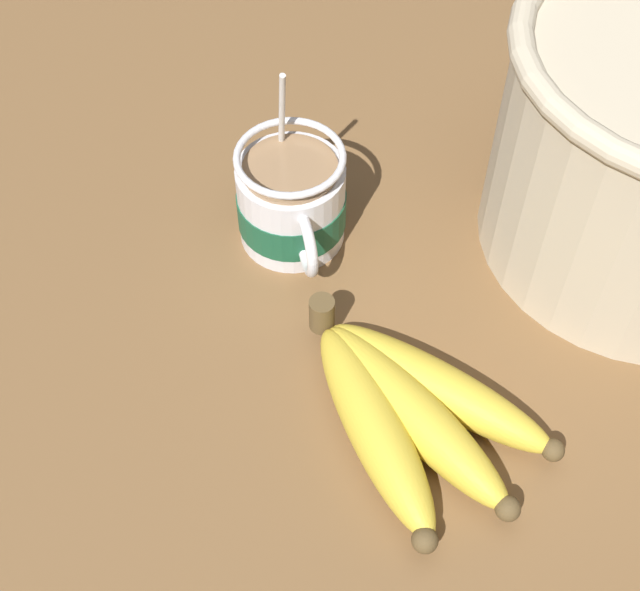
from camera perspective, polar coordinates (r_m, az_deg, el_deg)
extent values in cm
cube|color=brown|center=(74.49, 1.12, -0.58)|extent=(138.81, 138.81, 3.12)
cylinder|color=silver|center=(74.53, -1.84, 5.96)|extent=(8.97, 8.97, 7.68)
cylinder|color=#195638|center=(75.01, -1.82, 5.62)|extent=(9.17, 9.17, 3.19)
torus|color=silver|center=(70.52, -0.88, 3.25)|extent=(5.27, 0.90, 5.27)
cylinder|color=#997551|center=(71.69, -1.92, 8.10)|extent=(7.77, 7.77, 0.40)
torus|color=silver|center=(70.76, -1.95, 8.86)|extent=(8.97, 8.97, 0.60)
cylinder|color=silver|center=(73.24, -2.48, 10.25)|extent=(3.50, 0.50, 14.49)
ellipsoid|color=silver|center=(77.30, -2.05, 5.61)|extent=(3.00, 2.00, 0.80)
cylinder|color=brown|center=(68.37, 0.12, -1.17)|extent=(2.00, 2.00, 3.00)
ellipsoid|color=gold|center=(64.34, 3.50, -8.36)|extent=(18.38, 6.53, 4.04)
sphere|color=brown|center=(61.12, 7.07, -15.20)|extent=(1.82, 1.82, 1.82)
ellipsoid|color=gold|center=(65.14, 5.96, -7.46)|extent=(18.81, 11.59, 3.99)
sphere|color=brown|center=(62.81, 11.93, -13.20)|extent=(1.80, 1.80, 1.80)
ellipsoid|color=gold|center=(66.66, 7.53, -5.76)|extent=(16.37, 15.21, 3.70)
sphere|color=brown|center=(65.62, 14.69, -9.55)|extent=(1.67, 1.67, 1.67)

